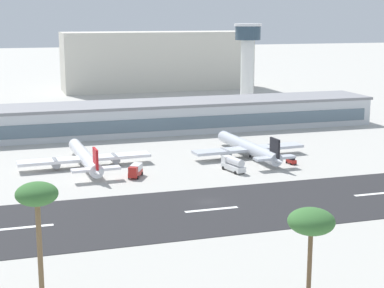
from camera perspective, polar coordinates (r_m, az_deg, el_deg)
name	(u,v)px	position (r m, az deg, el deg)	size (l,w,h in m)	color
ground_plane	(208,202)	(139.04, 1.51, -5.39)	(1400.00, 1400.00, 0.00)	#B2AFA8
runway_strip	(216,209)	(133.98, 2.28, -6.04)	(800.00, 32.41, 0.08)	#262628
runway_centreline_dash_3	(22,228)	(127.09, -15.41, -7.46)	(12.00, 1.20, 0.01)	white
runway_centreline_dash_4	(212,209)	(133.63, 1.83, -6.07)	(12.00, 1.20, 0.01)	white
runway_centreline_dash_5	(377,194)	(151.47, 16.76, -4.42)	(12.00, 1.20, 0.01)	white
terminal_building	(135,118)	(220.89, -5.27, 2.45)	(179.69, 22.77, 10.63)	silver
control_tower	(248,54)	(278.43, 5.16, 8.28)	(12.21, 12.21, 37.58)	silver
distant_hotel_block	(158,61)	(349.49, -3.19, 7.70)	(105.59, 28.57, 32.13)	beige
airliner_red_tail_gate_0	(86,158)	(171.52, -9.81, -1.31)	(36.63, 40.27, 8.40)	white
airliner_black_tail_gate_1	(250,148)	(182.00, 5.39, -0.41)	(34.73, 40.91, 8.54)	silver
service_box_truck_0	(135,170)	(160.16, -5.25, -2.45)	(4.91, 6.43, 3.25)	#B2231E
service_fuel_truck_1	(233,164)	(165.62, 3.83, -1.86)	(4.41, 8.86, 3.95)	white
service_baggage_tug_2	(291,160)	(175.97, 9.17, -1.50)	(2.22, 3.37, 2.20)	#B2231E
palm_tree_0	(37,198)	(92.48, -14.15, -4.82)	(6.23, 6.23, 17.47)	brown
palm_tree_1	(311,223)	(87.33, 10.97, -7.18)	(6.60, 6.60, 15.06)	brown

